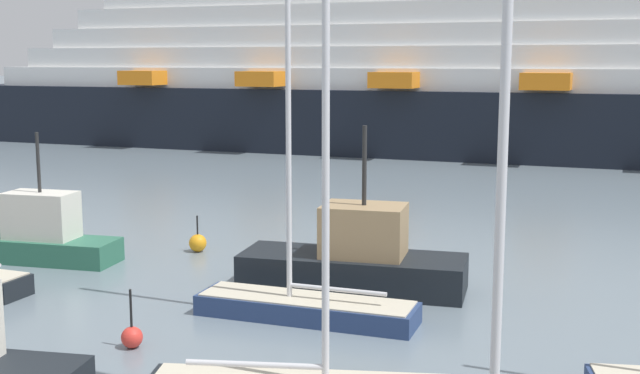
{
  "coord_description": "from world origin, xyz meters",
  "views": [
    {
      "loc": [
        9.13,
        -10.05,
        6.84
      ],
      "look_at": [
        0.0,
        17.42,
        2.25
      ],
      "focal_mm": 44.81,
      "sensor_mm": 36.0,
      "label": 1
    }
  ],
  "objects_px": {
    "sailboat_2": "(306,299)",
    "fishing_boat_0": "(356,260)",
    "cruise_ship": "(482,80)",
    "channel_buoy_0": "(198,243)",
    "fishing_boat_1": "(38,236)",
    "channel_buoy_1": "(132,337)"
  },
  "relations": [
    {
      "from": "cruise_ship",
      "to": "channel_buoy_0",
      "type": "bearing_deg",
      "value": -96.67
    },
    {
      "from": "sailboat_2",
      "to": "fishing_boat_0",
      "type": "bearing_deg",
      "value": -97.43
    },
    {
      "from": "fishing_boat_0",
      "to": "channel_buoy_0",
      "type": "relative_size",
      "value": 5.2
    },
    {
      "from": "channel_buoy_0",
      "to": "channel_buoy_1",
      "type": "bearing_deg",
      "value": -72.2
    },
    {
      "from": "channel_buoy_0",
      "to": "fishing_boat_1",
      "type": "bearing_deg",
      "value": -147.66
    },
    {
      "from": "sailboat_2",
      "to": "channel_buoy_1",
      "type": "distance_m",
      "value": 4.69
    },
    {
      "from": "sailboat_2",
      "to": "fishing_boat_1",
      "type": "distance_m",
      "value": 11.28
    },
    {
      "from": "sailboat_2",
      "to": "cruise_ship",
      "type": "height_order",
      "value": "cruise_ship"
    },
    {
      "from": "fishing_boat_0",
      "to": "channel_buoy_1",
      "type": "height_order",
      "value": "fishing_boat_0"
    },
    {
      "from": "channel_buoy_0",
      "to": "cruise_ship",
      "type": "distance_m",
      "value": 35.53
    },
    {
      "from": "sailboat_2",
      "to": "fishing_boat_1",
      "type": "bearing_deg",
      "value": -14.42
    },
    {
      "from": "channel_buoy_1",
      "to": "cruise_ship",
      "type": "height_order",
      "value": "cruise_ship"
    },
    {
      "from": "fishing_boat_1",
      "to": "channel_buoy_1",
      "type": "distance_m",
      "value": 9.97
    },
    {
      "from": "sailboat_2",
      "to": "cruise_ship",
      "type": "bearing_deg",
      "value": -88.1
    },
    {
      "from": "channel_buoy_0",
      "to": "cruise_ship",
      "type": "relative_size",
      "value": 0.02
    },
    {
      "from": "fishing_boat_1",
      "to": "sailboat_2",
      "type": "bearing_deg",
      "value": -20.1
    },
    {
      "from": "fishing_boat_0",
      "to": "cruise_ship",
      "type": "height_order",
      "value": "cruise_ship"
    },
    {
      "from": "sailboat_2",
      "to": "channel_buoy_0",
      "type": "xyz_separation_m",
      "value": [
        -6.24,
        5.95,
        -0.21
      ]
    },
    {
      "from": "channel_buoy_0",
      "to": "channel_buoy_1",
      "type": "height_order",
      "value": "channel_buoy_1"
    },
    {
      "from": "fishing_boat_1",
      "to": "channel_buoy_1",
      "type": "xyz_separation_m",
      "value": [
        7.61,
        -6.4,
        -0.59
      ]
    },
    {
      "from": "fishing_boat_1",
      "to": "cruise_ship",
      "type": "xyz_separation_m",
      "value": [
        10.34,
        37.62,
        4.56
      ]
    },
    {
      "from": "fishing_boat_0",
      "to": "sailboat_2",
      "type": "bearing_deg",
      "value": -102.38
    }
  ]
}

